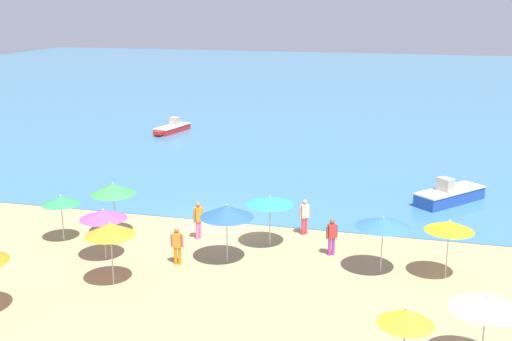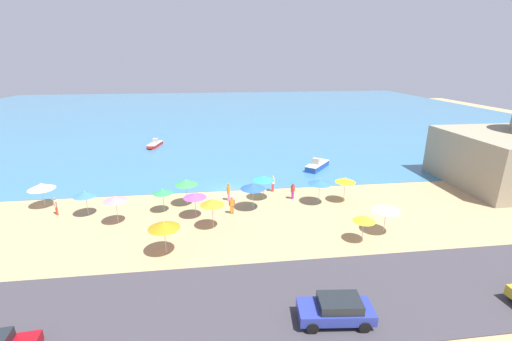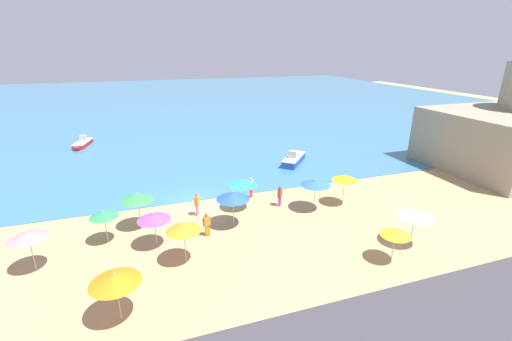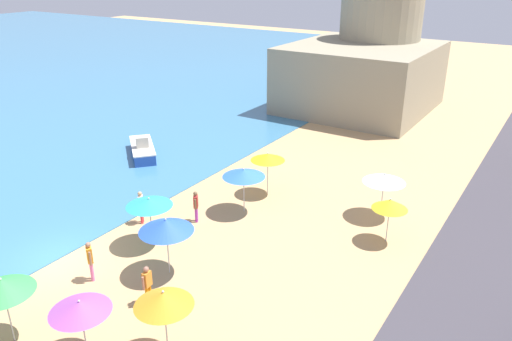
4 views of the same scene
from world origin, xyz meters
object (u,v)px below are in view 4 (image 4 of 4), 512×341
object	(u,v)px
beach_umbrella_1	(244,173)
harbor_fortress	(371,51)
bather_3	(196,205)
bather_1	(147,283)
skiff_offshore	(142,149)
beach_umbrella_6	(149,202)
beach_umbrella_13	(268,157)
beach_umbrella_0	(2,286)
beach_umbrella_4	(164,299)
beach_umbrella_2	(390,204)
beach_umbrella_5	(166,225)
beach_umbrella_11	(384,178)
bather_0	(141,205)
bather_4	(90,259)
beach_umbrella_3	(80,307)

from	to	relation	value
beach_umbrella_1	harbor_fortress	size ratio (longest dim) A/B	0.18
beach_umbrella_1	bather_3	world-z (taller)	beach_umbrella_1
bather_1	skiff_offshore	bearing A→B (deg)	45.42
beach_umbrella_6	beach_umbrella_13	bearing A→B (deg)	-12.15
beach_umbrella_0	beach_umbrella_4	distance (m)	5.68
beach_umbrella_2	beach_umbrella_5	bearing A→B (deg)	137.55
beach_umbrella_0	bather_3	distance (m)	10.60
bather_1	skiff_offshore	distance (m)	16.72
beach_umbrella_1	beach_umbrella_4	size ratio (longest dim) A/B	0.94
beach_umbrella_6	beach_umbrella_11	size ratio (longest dim) A/B	1.01
beach_umbrella_0	beach_umbrella_6	world-z (taller)	beach_umbrella_0
beach_umbrella_0	harbor_fortress	world-z (taller)	harbor_fortress
beach_umbrella_1	beach_umbrella_11	bearing A→B (deg)	-61.38
beach_umbrella_5	skiff_offshore	world-z (taller)	beach_umbrella_5
bather_1	harbor_fortress	world-z (taller)	harbor_fortress
beach_umbrella_1	skiff_offshore	size ratio (longest dim) A/B	0.57
bather_0	bather_4	xyz separation A→B (m)	(-4.81, -1.83, 0.03)
beach_umbrella_3	bather_3	xyz separation A→B (m)	(9.59, 2.96, -1.13)
bather_4	beach_umbrella_4	bearing A→B (deg)	-105.68
beach_umbrella_5	beach_umbrella_4	bearing A→B (deg)	-138.65
beach_umbrella_3	bather_0	bearing A→B (deg)	33.46
beach_umbrella_13	bather_4	bearing A→B (deg)	171.04
harbor_fortress	beach_umbrella_5	bearing A→B (deg)	-174.27
bather_3	beach_umbrella_6	bearing A→B (deg)	173.24
skiff_offshore	beach_umbrella_13	bearing A→B (deg)	-92.80
beach_umbrella_3	bather_3	world-z (taller)	beach_umbrella_3
beach_umbrella_11	harbor_fortress	distance (m)	23.36
beach_umbrella_1	beach_umbrella_4	world-z (taller)	beach_umbrella_4
beach_umbrella_5	bather_0	bearing A→B (deg)	58.08
harbor_fortress	beach_umbrella_4	bearing A→B (deg)	-169.57
beach_umbrella_11	bather_4	xyz separation A→B (m)	(-12.24, 8.33, -1.15)
beach_umbrella_3	harbor_fortress	size ratio (longest dim) A/B	0.17
beach_umbrella_6	bather_0	bearing A→B (deg)	56.72
beach_umbrella_5	skiff_offshore	bearing A→B (deg)	49.01
beach_umbrella_0	bather_1	distance (m)	5.10
beach_umbrella_11	beach_umbrella_3	bearing A→B (deg)	162.27
bather_1	beach_umbrella_1	bearing A→B (deg)	8.19
beach_umbrella_2	beach_umbrella_5	world-z (taller)	beach_umbrella_5
bather_1	bather_3	bearing A→B (deg)	23.12
beach_umbrella_2	skiff_offshore	xyz separation A→B (m)	(1.99, 18.22, -1.51)
bather_1	beach_umbrella_6	bearing A→B (deg)	41.84
beach_umbrella_4	bather_0	bearing A→B (deg)	49.69
beach_umbrella_1	beach_umbrella_5	size ratio (longest dim) A/B	0.94
beach_umbrella_13	bather_1	world-z (taller)	beach_umbrella_13
bather_3	skiff_offshore	world-z (taller)	bather_3
beach_umbrella_0	bather_0	distance (m)	9.29
beach_umbrella_13	harbor_fortress	bearing A→B (deg)	6.50
bather_1	beach_umbrella_0	bearing A→B (deg)	148.79
beach_umbrella_13	bather_4	world-z (taller)	beach_umbrella_13
bather_0	harbor_fortress	xyz separation A→B (m)	(28.77, -1.09, 3.96)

